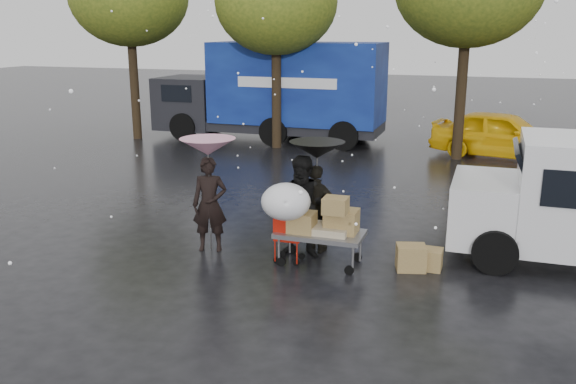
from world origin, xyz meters
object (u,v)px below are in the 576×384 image
(person_pink, at_px, (210,204))
(shopping_cart, at_px, (286,206))
(person_black, at_px, (316,209))
(blue_truck, at_px, (276,92))
(yellow_taxi, at_px, (502,135))
(vendor_cart, at_px, (325,225))

(person_pink, relative_size, shopping_cart, 1.19)
(person_pink, distance_m, shopping_cart, 1.60)
(person_black, relative_size, blue_truck, 0.19)
(person_black, bearing_deg, yellow_taxi, -96.90)
(vendor_cart, distance_m, yellow_taxi, 10.90)
(person_black, bearing_deg, person_pink, 27.49)
(person_black, height_order, vendor_cart, person_black)
(shopping_cart, bearing_deg, person_pink, 170.44)
(shopping_cart, bearing_deg, blue_truck, 110.54)
(shopping_cart, height_order, blue_truck, blue_truck)
(blue_truck, bearing_deg, vendor_cart, -66.39)
(vendor_cart, bearing_deg, person_black, 118.37)
(blue_truck, bearing_deg, yellow_taxi, -5.35)
(person_black, bearing_deg, blue_truck, -55.47)
(person_pink, bearing_deg, vendor_cart, -18.41)
(blue_truck, bearing_deg, person_pink, -76.31)
(person_black, height_order, yellow_taxi, person_black)
(person_black, xyz_separation_m, yellow_taxi, (3.24, 9.91, -0.07))
(person_pink, xyz_separation_m, vendor_cart, (2.18, -0.04, -0.15))
(person_pink, xyz_separation_m, shopping_cart, (1.57, -0.26, 0.19))
(person_black, relative_size, shopping_cart, 1.10)
(shopping_cart, height_order, yellow_taxi, yellow_taxi)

